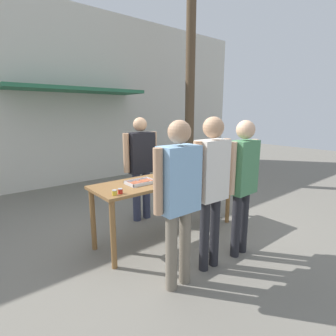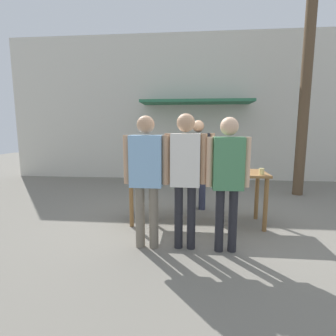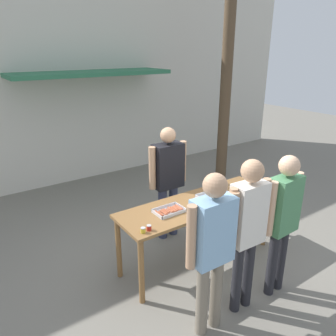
% 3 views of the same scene
% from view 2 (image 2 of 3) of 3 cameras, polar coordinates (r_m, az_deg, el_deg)
% --- Properties ---
extents(ground_plane, '(24.00, 24.00, 0.00)m').
position_cam_2_polar(ground_plane, '(4.75, 6.16, -11.67)').
color(ground_plane, slate).
extents(building_facade_back, '(12.00, 1.11, 4.50)m').
position_cam_2_polar(building_facade_back, '(8.45, 6.10, 12.82)').
color(building_facade_back, beige).
rests_on(building_facade_back, ground).
extents(serving_table, '(2.31, 0.72, 0.92)m').
position_cam_2_polar(serving_table, '(4.53, 6.33, -2.13)').
color(serving_table, brown).
rests_on(serving_table, ground).
extents(food_tray_sausages, '(0.38, 0.25, 0.04)m').
position_cam_2_polar(food_tray_sausages, '(4.52, 0.06, -0.43)').
color(food_tray_sausages, silver).
rests_on(food_tray_sausages, serving_table).
extents(food_tray_buns, '(0.47, 0.31, 0.05)m').
position_cam_2_polar(food_tray_buns, '(4.52, 9.88, -0.55)').
color(food_tray_buns, silver).
rests_on(food_tray_buns, serving_table).
extents(condiment_jar_mustard, '(0.06, 0.06, 0.06)m').
position_cam_2_polar(condiment_jar_mustard, '(4.36, -7.18, -0.62)').
color(condiment_jar_mustard, gold).
rests_on(condiment_jar_mustard, serving_table).
extents(condiment_jar_ketchup, '(0.06, 0.06, 0.06)m').
position_cam_2_polar(condiment_jar_ketchup, '(4.35, -6.10, -0.62)').
color(condiment_jar_ketchup, '#B22319').
rests_on(condiment_jar_ketchup, serving_table).
extents(beer_cup, '(0.08, 0.08, 0.10)m').
position_cam_2_polar(beer_cup, '(4.40, 19.70, -0.72)').
color(beer_cup, '#DBC67A').
rests_on(beer_cup, serving_table).
extents(person_server_behind_table, '(0.66, 0.25, 1.80)m').
position_cam_2_polar(person_server_behind_table, '(5.25, 6.48, 2.32)').
color(person_server_behind_table, '#333851').
rests_on(person_server_behind_table, ground).
extents(person_customer_holding_hotdog, '(0.62, 0.24, 1.81)m').
position_cam_2_polar(person_customer_holding_hotdog, '(3.52, -4.75, -0.57)').
color(person_customer_holding_hotdog, '#756B5B').
rests_on(person_customer_holding_hotdog, ground).
extents(person_customer_with_cup, '(0.56, 0.23, 1.79)m').
position_cam_2_polar(person_customer_with_cup, '(3.48, 12.89, -0.92)').
color(person_customer_with_cup, '#232328').
rests_on(person_customer_with_cup, ground).
extents(person_customer_waiting_in_line, '(0.56, 0.24, 1.84)m').
position_cam_2_polar(person_customer_waiting_in_line, '(3.48, 3.81, -0.12)').
color(person_customer_waiting_in_line, '#232328').
rests_on(person_customer_waiting_in_line, ground).
extents(utility_pole, '(1.10, 0.25, 6.23)m').
position_cam_2_polar(utility_pole, '(7.32, 28.10, 19.85)').
color(utility_pole, brown).
rests_on(utility_pole, ground).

